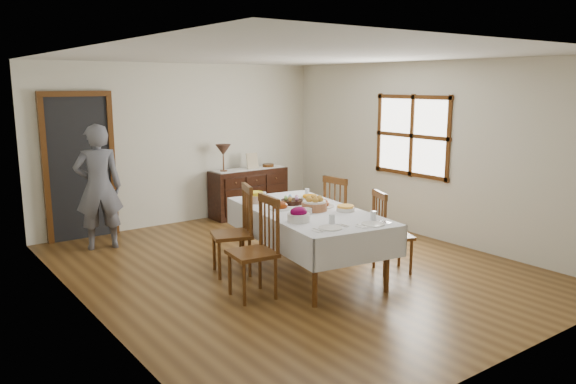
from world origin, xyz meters
TOP-DOWN VIEW (x-y plane):
  - ground at (0.00, 0.00)m, footprint 6.00×6.00m
  - room_shell at (-0.15, 0.42)m, footprint 5.02×6.02m
  - dining_table at (0.01, -0.28)m, footprint 1.50×2.44m
  - chair_left_near at (-0.90, -0.55)m, footprint 0.51×0.51m
  - chair_left_far at (-0.68, 0.24)m, footprint 0.58×0.58m
  - chair_right_near at (0.84, -0.83)m, footprint 0.55×0.55m
  - chair_right_far at (0.90, 0.10)m, footprint 0.48×0.48m
  - sideboard at (1.07, 2.72)m, footprint 1.37×0.50m
  - person at (-1.66, 2.26)m, footprint 0.65×0.50m
  - bread_basket at (0.07, -0.34)m, footprint 0.31×0.31m
  - egg_basket at (0.07, 0.12)m, footprint 0.28×0.28m
  - ham_platter_a at (-0.21, -0.03)m, footprint 0.28×0.28m
  - ham_platter_b at (0.27, -0.24)m, footprint 0.29×0.29m
  - beet_bowl at (-0.42, -0.66)m, footprint 0.25×0.25m
  - carrot_bowl at (0.35, 0.10)m, footprint 0.23×0.23m
  - pineapple_bowl at (-0.25, 0.47)m, footprint 0.25×0.25m
  - casserole_dish at (0.35, -0.59)m, footprint 0.22×0.22m
  - butter_dish at (-0.14, -0.43)m, footprint 0.15×0.11m
  - setting_left at (-0.29, -1.05)m, footprint 0.44×0.31m
  - setting_right at (0.19, -1.20)m, footprint 0.44×0.31m
  - glass_far_a at (-0.09, 0.52)m, footprint 0.07×0.07m
  - glass_far_b at (0.53, 0.39)m, footprint 0.06×0.06m
  - runner at (1.09, 2.72)m, footprint 1.30×0.35m
  - table_lamp at (0.58, 2.71)m, footprint 0.26×0.26m
  - picture_frame at (1.14, 2.69)m, footprint 0.22×0.08m
  - deco_bowl at (1.49, 2.71)m, footprint 0.20×0.20m

SIDE VIEW (x-z plane):
  - ground at x=0.00m, z-range 0.00..0.00m
  - sideboard at x=1.07m, z-range 0.00..0.82m
  - chair_right_near at x=0.84m, z-range 0.01..1.02m
  - chair_right_far at x=0.90m, z-range 0.01..1.07m
  - chair_left_far at x=-0.68m, z-range 0.01..1.09m
  - chair_left_near at x=-0.90m, z-range 0.01..1.10m
  - dining_table at x=0.01m, z-range 0.30..1.09m
  - setting_left at x=-0.29m, z-range 0.76..0.86m
  - setting_right at x=0.19m, z-range 0.76..0.86m
  - ham_platter_a at x=-0.21m, z-range 0.76..0.87m
  - ham_platter_b at x=0.27m, z-range 0.76..0.87m
  - casserole_dish at x=0.35m, z-range 0.78..0.85m
  - egg_basket at x=0.07m, z-range 0.77..0.88m
  - butter_dish at x=-0.14m, z-range 0.79..0.86m
  - carrot_bowl at x=0.35m, z-range 0.78..0.87m
  - runner at x=1.09m, z-range 0.82..0.83m
  - glass_far_b at x=0.53m, z-range 0.79..0.89m
  - glass_far_a at x=-0.09m, z-range 0.79..0.90m
  - pineapple_bowl at x=-0.25m, z-range 0.78..0.92m
  - deco_bowl at x=1.49m, z-range 0.82..0.88m
  - beet_bowl at x=-0.42m, z-range 0.77..0.94m
  - bread_basket at x=0.07m, z-range 0.77..0.95m
  - person at x=-1.66m, z-range 0.00..1.86m
  - picture_frame at x=1.14m, z-range 0.82..1.10m
  - table_lamp at x=0.58m, z-range 0.95..1.41m
  - room_shell at x=-0.15m, z-range 0.32..2.97m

